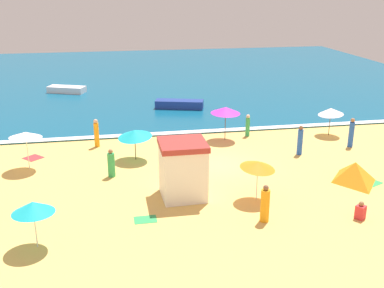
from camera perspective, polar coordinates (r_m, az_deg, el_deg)
ground_plane at (r=27.23m, az=3.29°, el=-2.54°), size 60.00×60.00×0.00m
ocean_water at (r=53.86m, az=-3.77°, el=8.31°), size 60.00×44.00×0.10m
wave_breaker_foam at (r=33.00m, az=0.73°, el=1.57°), size 57.00×0.70×0.01m
lifeguard_cabana at (r=22.67m, az=-1.13°, el=-3.11°), size 2.25×2.27×2.86m
beach_umbrella_0 at (r=31.06m, az=4.14°, el=4.16°), size 2.55×2.56×2.32m
beach_umbrella_1 at (r=19.26m, az=-18.94°, el=-7.36°), size 2.10×2.11×2.02m
beach_umbrella_2 at (r=33.46m, az=16.66°, el=3.86°), size 2.06×2.03×2.03m
beach_umbrella_3 at (r=27.64m, az=-7.04°, el=1.28°), size 2.88×2.88×1.98m
beach_umbrella_4 at (r=22.44m, az=8.08°, el=-2.58°), size 2.43×2.43×2.07m
beach_umbrella_5 at (r=27.51m, az=-19.75°, el=1.07°), size 2.57×2.57×2.27m
beach_tent at (r=26.18m, az=19.32°, el=-3.24°), size 1.90×2.43×1.10m
beachgoer_0 at (r=31.59m, az=18.96°, el=1.27°), size 0.42×0.42×1.92m
beachgoer_1 at (r=20.85m, az=8.94°, el=-7.36°), size 0.52×0.52×1.74m
beachgoer_2 at (r=32.30m, az=6.85°, el=2.24°), size 0.35×0.35×1.55m
beachgoer_4 at (r=30.54m, az=-11.64°, el=1.29°), size 0.35×0.35×1.85m
beachgoer_6 at (r=29.30m, az=13.11°, el=0.39°), size 0.39×0.39×1.85m
beachgoer_7 at (r=22.32m, az=19.97°, el=-7.76°), size 0.54×0.54×0.85m
beachgoer_8 at (r=25.66m, az=-9.87°, el=-2.43°), size 0.40×0.40×1.59m
beach_towel_0 at (r=29.82m, az=-18.89°, el=-1.62°), size 1.39×1.39×0.01m
beach_towel_1 at (r=26.62m, az=20.90°, el=-4.33°), size 1.35×1.43×0.01m
beach_towel_2 at (r=21.17m, az=-5.74°, el=-9.21°), size 1.02×0.75×0.01m
small_boat_0 at (r=46.69m, az=-15.12°, el=6.48°), size 3.80×2.61×0.60m
small_boat_1 at (r=39.25m, az=-1.56°, el=4.91°), size 4.18×2.25×0.68m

